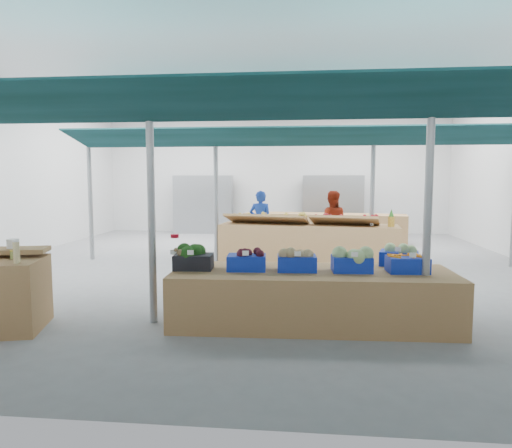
# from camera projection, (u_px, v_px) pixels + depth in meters

# --- Properties ---
(floor) EXTENTS (13.00, 13.00, 0.00)m
(floor) POSITION_uv_depth(u_px,v_px,m) (257.00, 266.00, 9.96)
(floor) COLOR slate
(floor) RESTS_ON ground
(hall) EXTENTS (13.00, 13.00, 13.00)m
(hall) POSITION_uv_depth(u_px,v_px,m) (263.00, 148.00, 11.12)
(hall) COLOR silver
(hall) RESTS_ON ground
(pole_grid) EXTENTS (10.00, 4.60, 3.00)m
(pole_grid) POSITION_uv_depth(u_px,v_px,m) (290.00, 184.00, 7.97)
(pole_grid) COLOR gray
(pole_grid) RESTS_ON floor
(awnings) EXTENTS (9.50, 7.08, 0.30)m
(awnings) POSITION_uv_depth(u_px,v_px,m) (291.00, 128.00, 7.88)
(awnings) COLOR #092A2A
(awnings) RESTS_ON pole_grid
(back_shelving_left) EXTENTS (2.00, 0.50, 2.00)m
(back_shelving_left) POSITION_uv_depth(u_px,v_px,m) (203.00, 205.00, 16.05)
(back_shelving_left) COLOR #B23F33
(back_shelving_left) RESTS_ON floor
(back_shelving_right) EXTENTS (2.00, 0.50, 2.00)m
(back_shelving_right) POSITION_uv_depth(u_px,v_px,m) (333.00, 205.00, 15.60)
(back_shelving_right) COLOR #B23F33
(back_shelving_right) RESTS_ON floor
(veg_counter) EXTENTS (3.67, 1.32, 0.71)m
(veg_counter) POSITION_uv_depth(u_px,v_px,m) (312.00, 297.00, 5.98)
(veg_counter) COLOR olive
(veg_counter) RESTS_ON floor
(fruit_counter) EXTENTS (4.10, 1.36, 0.86)m
(fruit_counter) POSITION_uv_depth(u_px,v_px,m) (308.00, 243.00, 10.48)
(fruit_counter) COLOR olive
(fruit_counter) RESTS_ON floor
(far_counter) EXTENTS (4.89, 1.67, 0.86)m
(far_counter) POSITION_uv_depth(u_px,v_px,m) (324.00, 228.00, 13.77)
(far_counter) COLOR olive
(far_counter) RESTS_ON floor
(crate_stack) EXTENTS (0.57, 0.49, 0.57)m
(crate_stack) POSITION_uv_depth(u_px,v_px,m) (409.00, 287.00, 6.87)
(crate_stack) COLOR #0F28A7
(crate_stack) RESTS_ON floor
(vendor_left) EXTENTS (0.62, 0.44, 1.61)m
(vendor_left) POSITION_uv_depth(u_px,v_px,m) (260.00, 222.00, 11.65)
(vendor_left) COLOR #18379C
(vendor_left) RESTS_ON floor
(vendor_right) EXTENTS (0.84, 0.69, 1.61)m
(vendor_right) POSITION_uv_depth(u_px,v_px,m) (332.00, 223.00, 11.47)
(vendor_right) COLOR maroon
(vendor_right) RESTS_ON floor
(crate_broccoli) EXTENTS (0.52, 0.42, 0.35)m
(crate_broccoli) POSITION_uv_depth(u_px,v_px,m) (194.00, 257.00, 6.04)
(crate_broccoli) COLOR black
(crate_broccoli) RESTS_ON veg_counter
(crate_beets) EXTENTS (0.52, 0.42, 0.29)m
(crate_beets) POSITION_uv_depth(u_px,v_px,m) (247.00, 260.00, 5.99)
(crate_beets) COLOR #0F28A7
(crate_beets) RESTS_ON veg_counter
(crate_celeriac) EXTENTS (0.52, 0.42, 0.31)m
(crate_celeriac) POSITION_uv_depth(u_px,v_px,m) (297.00, 260.00, 5.94)
(crate_celeriac) COLOR #0F28A7
(crate_celeriac) RESTS_ON veg_counter
(crate_cabbage) EXTENTS (0.52, 0.42, 0.35)m
(crate_cabbage) POSITION_uv_depth(u_px,v_px,m) (352.00, 259.00, 5.89)
(crate_cabbage) COLOR #0F28A7
(crate_cabbage) RESTS_ON veg_counter
(crate_carrots) EXTENTS (0.52, 0.42, 0.29)m
(crate_carrots) POSITION_uv_depth(u_px,v_px,m) (407.00, 264.00, 5.84)
(crate_carrots) COLOR #0F28A7
(crate_carrots) RESTS_ON veg_counter
(sparrow) EXTENTS (0.12, 0.09, 0.11)m
(sparrow) POSITION_uv_depth(u_px,v_px,m) (179.00, 252.00, 5.92)
(sparrow) COLOR brown
(sparrow) RESTS_ON crate_broccoli
(pole_ribbon) EXTENTS (0.12, 0.12, 0.28)m
(pole_ribbon) POSITION_uv_depth(u_px,v_px,m) (175.00, 238.00, 6.41)
(pole_ribbon) COLOR #B50C1E
(pole_ribbon) RESTS_ON pole_grid
(apple_heap_yellow) EXTENTS (2.00, 1.07, 0.27)m
(apple_heap_yellow) POSITION_uv_depth(u_px,v_px,m) (266.00, 217.00, 10.52)
(apple_heap_yellow) COLOR #997247
(apple_heap_yellow) RESTS_ON fruit_counter
(apple_heap_red) EXTENTS (1.61, 0.99, 0.27)m
(apple_heap_red) POSITION_uv_depth(u_px,v_px,m) (344.00, 218.00, 10.17)
(apple_heap_red) COLOR #997247
(apple_heap_red) RESTS_ON fruit_counter
(pineapple) EXTENTS (0.14, 0.14, 0.39)m
(pineapple) POSITION_uv_depth(u_px,v_px,m) (391.00, 218.00, 9.96)
(pineapple) COLOR #8C6019
(pineapple) RESTS_ON fruit_counter
(crate_extra) EXTENTS (0.58, 0.47, 0.32)m
(crate_extra) POSITION_uv_depth(u_px,v_px,m) (399.00, 255.00, 6.29)
(crate_extra) COLOR #0F28A7
(crate_extra) RESTS_ON veg_counter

